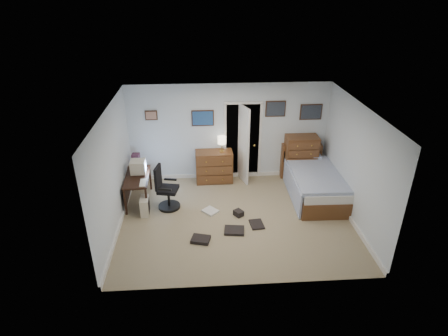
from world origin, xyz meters
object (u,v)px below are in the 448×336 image
Objects in this scene: low_dresser at (214,166)px; tall_dresser at (300,158)px; computer_desk at (134,182)px; office_chair at (166,192)px; bed at (315,182)px.

tall_dresser reaches higher than low_dresser.
office_chair is at bearing -24.56° from computer_desk.
low_dresser is 0.78× the size of tall_dresser.
office_chair is 0.46× the size of bed.
low_dresser is at bearing 179.68° from tall_dresser.
office_chair is 1.11× the size of low_dresser.
office_chair is at bearing -160.38° from tall_dresser.
tall_dresser reaches higher than office_chair.
low_dresser is at bearing 23.50° from computer_desk.
low_dresser is (1.89, 0.90, -0.10)m from computer_desk.
tall_dresser reaches higher than bed.
computer_desk is 0.53× the size of bed.
computer_desk is 0.81m from office_chair.
tall_dresser is at bearing 30.78° from office_chair.
low_dresser is at bearing 160.94° from bed.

